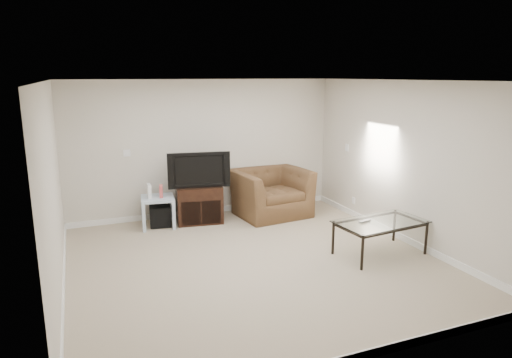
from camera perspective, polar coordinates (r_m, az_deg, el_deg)
name	(u,v)px	position (r m, az deg, el deg)	size (l,w,h in m)	color
floor	(255,262)	(6.54, -0.17, -10.28)	(5.00, 5.00, 0.00)	tan
ceiling	(254,81)	(6.01, -0.19, 12.20)	(5.00, 5.00, 0.00)	white
wall_back	(205,148)	(8.49, -6.41, 3.84)	(5.00, 0.02, 2.50)	silver
wall_left	(53,192)	(5.75, -24.04, -1.54)	(0.02, 5.00, 2.50)	silver
wall_right	(404,162)	(7.43, 18.07, 1.99)	(0.02, 5.00, 2.50)	silver
plate_back	(127,153)	(8.22, -15.84, 3.14)	(0.12, 0.02, 0.12)	white
plate_right_switch	(347,148)	(8.69, 11.30, 3.88)	(0.02, 0.09, 0.13)	white
plate_right_outlet	(354,201)	(8.64, 12.10, -2.65)	(0.02, 0.08, 0.12)	white
tv_stand	(199,204)	(8.20, -7.11, -3.09)	(0.79, 0.55, 0.66)	black
dvd_player	(199,192)	(8.10, -7.12, -1.67)	(0.48, 0.33, 0.07)	black
television	(198,169)	(8.01, -7.21, 1.26)	(1.00, 0.20, 0.62)	black
side_table	(158,212)	(8.07, -12.13, -4.03)	(0.55, 0.55, 0.53)	silver
subwoofer	(160,216)	(8.12, -11.88, -4.49)	(0.35, 0.35, 0.35)	black
game_console	(149,191)	(7.95, -13.20, -1.47)	(0.05, 0.18, 0.24)	white
game_case	(161,191)	(7.96, -11.78, -1.51)	(0.05, 0.15, 0.21)	#CC4C4C
recliner	(271,185)	(8.49, 1.85, -0.75)	(1.31, 0.85, 1.15)	brown
coffee_table	(380,238)	(6.94, 15.20, -7.10)	(1.29, 0.73, 0.50)	black
remote	(365,221)	(6.77, 13.43, -5.14)	(0.20, 0.06, 0.02)	#B2B2B7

